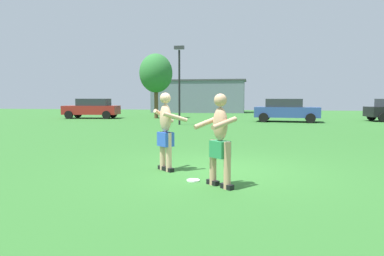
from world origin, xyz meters
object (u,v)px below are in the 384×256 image
object	(u,v)px
frisbee	(193,180)
lamp_post	(179,75)
player_near	(166,130)
player_in_green	(220,138)
car_red_far_end	(92,108)
tree_behind_players	(156,73)
car_blue_near_post	(286,110)

from	to	relation	value
frisbee	lamp_post	size ratio (longest dim) A/B	0.05
frisbee	player_near	bearing A→B (deg)	130.89
player_near	player_in_green	size ratio (longest dim) A/B	1.02
car_red_far_end	tree_behind_players	xyz separation A→B (m)	(5.08, 0.91, 2.77)
player_in_green	frisbee	xyz separation A→B (m)	(-0.55, 0.37, -0.89)
lamp_post	player_near	bearing A→B (deg)	-79.98
player_near	tree_behind_players	bearing A→B (deg)	105.67
player_near	car_blue_near_post	world-z (taller)	player_near
frisbee	tree_behind_players	bearing A→B (deg)	106.99
frisbee	tree_behind_players	world-z (taller)	tree_behind_players
player_in_green	tree_behind_players	xyz separation A→B (m)	(-6.87, 21.07, 2.69)
frisbee	car_blue_near_post	size ratio (longest dim) A/B	0.06
player_in_green	lamp_post	size ratio (longest dim) A/B	0.36
car_blue_near_post	car_red_far_end	world-z (taller)	same
tree_behind_players	car_blue_near_post	bearing A→B (deg)	-15.15
player_in_green	car_blue_near_post	size ratio (longest dim) A/B	0.38
player_in_green	tree_behind_players	world-z (taller)	tree_behind_players
frisbee	lamp_post	bearing A→B (deg)	102.37
frisbee	lamp_post	xyz separation A→B (m)	(-3.12, 14.22, 2.98)
player_near	car_blue_near_post	xyz separation A→B (m)	(4.37, 17.12, -0.11)
player_near	frisbee	size ratio (longest dim) A/B	6.81
lamp_post	car_blue_near_post	bearing A→B (deg)	29.39
car_red_far_end	tree_behind_players	distance (m)	5.86
player_in_green	car_red_far_end	world-z (taller)	player_in_green
player_near	player_in_green	bearing A→B (deg)	-43.70
car_blue_near_post	player_near	bearing A→B (deg)	-104.31
car_blue_near_post	lamp_post	xyz separation A→B (m)	(-6.72, -3.79, 2.17)
lamp_post	tree_behind_players	bearing A→B (deg)	116.32
frisbee	tree_behind_players	xyz separation A→B (m)	(-6.32, 20.69, 3.58)
player_in_green	tree_behind_players	size ratio (longest dim) A/B	0.33
player_in_green	frisbee	size ratio (longest dim) A/B	6.66
car_blue_near_post	lamp_post	bearing A→B (deg)	-150.61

